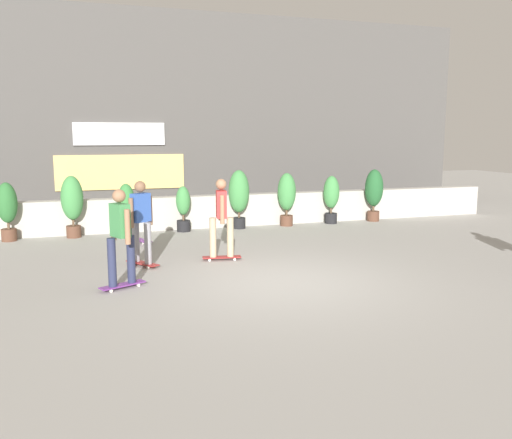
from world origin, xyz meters
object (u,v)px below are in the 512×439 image
potted_plant_0 (7,207)px  skater_far_left (221,216)px  potted_plant_4 (239,194)px  skater_by_wall_left (121,234)px  potted_plant_6 (331,196)px  potted_plant_3 (183,207)px  skateboard_near_camera (141,240)px  skater_by_wall_right (141,219)px  potted_plant_7 (374,191)px  potted_plant_5 (287,195)px  potted_plant_2 (126,206)px  potted_plant_1 (72,201)px

potted_plant_0 → skater_far_left: 5.73m
potted_plant_4 → skater_by_wall_left: (-3.52, -5.09, -0.01)m
skater_far_left → potted_plant_6: bearing=40.4°
potted_plant_3 → skater_by_wall_left: size_ratio=0.72×
skater_by_wall_left → skateboard_near_camera: 4.06m
potted_plant_4 → skater_by_wall_right: bearing=-130.0°
potted_plant_4 → skater_by_wall_right: (-3.03, -3.60, -0.01)m
potted_plant_4 → potted_plant_7: 4.21m
potted_plant_4 → skater_by_wall_left: skater_by_wall_left is taller
skateboard_near_camera → skater_by_wall_left: bearing=-100.1°
potted_plant_4 → potted_plant_3: bearing=180.0°
potted_plant_0 → potted_plant_5: size_ratio=0.96×
potted_plant_6 → skater_by_wall_left: (-6.32, -5.09, 0.14)m
potted_plant_2 → skater_by_wall_left: (-0.48, -5.09, 0.19)m
potted_plant_3 → skateboard_near_camera: bearing=-136.6°
potted_plant_3 → potted_plant_5: potted_plant_5 is taller
potted_plant_1 → potted_plant_7: potted_plant_1 is taller
potted_plant_7 → skater_by_wall_left: bearing=-146.6°
potted_plant_5 → potted_plant_4: bearing=-180.0°
skater_far_left → potted_plant_2: bearing=114.6°
potted_plant_1 → potted_plant_2: size_ratio=1.18×
potted_plant_2 → potted_plant_4: 3.04m
skateboard_near_camera → skater_by_wall_right: bearing=-94.9°
potted_plant_1 → potted_plant_5: potted_plant_1 is taller
potted_plant_7 → potted_plant_4: bearing=180.0°
potted_plant_2 → skateboard_near_camera: potted_plant_2 is taller
potted_plant_7 → skater_by_wall_right: bearing=-153.6°
potted_plant_3 → skater_by_wall_right: skater_by_wall_right is taller
potted_plant_3 → potted_plant_4: (1.56, -0.00, 0.29)m
potted_plant_1 → potted_plant_3: bearing=0.0°
skater_far_left → potted_plant_3: bearing=92.5°
potted_plant_2 → potted_plant_3: size_ratio=1.09×
potted_plant_2 → skateboard_near_camera: (0.22, -1.19, -0.69)m
potted_plant_0 → skater_by_wall_right: size_ratio=0.85×
potted_plant_5 → potted_plant_7: size_ratio=0.97×
potted_plant_5 → skateboard_near_camera: potted_plant_5 is taller
potted_plant_7 → skater_by_wall_left: skater_by_wall_left is taller
potted_plant_3 → skater_far_left: skater_far_left is taller
skater_by_wall_left → skater_by_wall_right: (0.49, 1.49, 0.00)m
potted_plant_0 → skater_by_wall_left: 5.61m
potted_plant_4 → potted_plant_6: size_ratio=1.16×
potted_plant_1 → skater_by_wall_left: (0.85, -5.09, 0.02)m
potted_plant_5 → skater_far_left: size_ratio=0.89×
skateboard_near_camera → potted_plant_7: bearing=9.6°
potted_plant_3 → potted_plant_6: size_ratio=0.88×
potted_plant_3 → skater_far_left: bearing=-87.5°
skater_far_left → skater_by_wall_left: same height
potted_plant_2 → potted_plant_4: bearing=-0.0°
potted_plant_7 → potted_plant_0: bearing=180.0°
potted_plant_7 → potted_plant_3: bearing=180.0°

